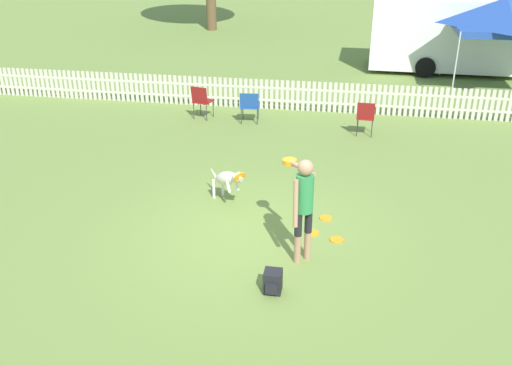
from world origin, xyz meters
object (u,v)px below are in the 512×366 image
folding_chair_blue_left (201,99)px  canopy_tent_main (504,14)px  folding_chair_green_right (366,115)px  frisbee_near_dog (326,218)px  frisbee_midfield (337,240)px  folding_chair_center (250,104)px  handler_person (303,198)px  leaping_dog (227,179)px  backpack_on_grass (273,282)px  equipment_trailer (445,32)px  frisbee_near_handler (312,233)px

folding_chair_blue_left → canopy_tent_main: bearing=-137.9°
folding_chair_green_right → frisbee_near_dog: bearing=84.1°
frisbee_midfield → folding_chair_center: 6.31m
frisbee_midfield → folding_chair_blue_left: bearing=123.8°
folding_chair_center → folding_chair_green_right: 3.05m
folding_chair_center → folding_chair_green_right: size_ratio=0.96×
handler_person → leaping_dog: bearing=90.2°
handler_person → backpack_on_grass: (-0.32, -0.97, -0.93)m
frisbee_near_dog → equipment_trailer: size_ratio=0.04×
frisbee_midfield → equipment_trailer: bearing=76.0°
handler_person → frisbee_near_handler: size_ratio=7.43×
equipment_trailer → canopy_tent_main: bearing=-57.4°
handler_person → equipment_trailer: equipment_trailer is taller
folding_chair_center → equipment_trailer: size_ratio=0.14×
frisbee_near_handler → folding_chair_green_right: (0.88, 5.10, 0.52)m
handler_person → folding_chair_green_right: (1.00, 5.93, -0.57)m
folding_chair_blue_left → frisbee_midfield: bearing=137.5°
frisbee_near_dog → frisbee_midfield: 0.77m
leaping_dog → canopy_tent_main: (6.61, 9.34, 1.77)m
folding_chair_blue_left → frisbee_near_dog: bearing=139.5°
backpack_on_grass → equipment_trailer: bearing=74.3°
handler_person → canopy_tent_main: canopy_tent_main is taller
frisbee_near_handler → backpack_on_grass: 1.86m
leaping_dog → handler_person: bearing=90.2°
handler_person → frisbee_midfield: handler_person is taller
frisbee_near_dog → equipment_trailer: equipment_trailer is taller
frisbee_near_dog → equipment_trailer: 12.36m
frisbee_near_handler → folding_chair_green_right: 5.21m
leaping_dog → backpack_on_grass: 2.97m
canopy_tent_main → folding_chair_center: bearing=-146.7°
leaping_dog → canopy_tent_main: 11.58m
frisbee_near_dog → folding_chair_green_right: (0.68, 4.53, 0.52)m
frisbee_near_handler → canopy_tent_main: (4.91, 10.20, 2.29)m
leaping_dog → frisbee_midfield: bearing=111.4°
frisbee_near_dog → canopy_tent_main: (4.71, 9.63, 2.29)m
folding_chair_center → frisbee_near_dog: bearing=109.4°
equipment_trailer → backpack_on_grass: bearing=-104.6°
leaping_dog → folding_chair_green_right: folding_chair_green_right is taller
folding_chair_green_right → equipment_trailer: bearing=-107.5°
frisbee_near_handler → equipment_trailer: (3.57, 12.40, 1.31)m
folding_chair_blue_left → equipment_trailer: equipment_trailer is taller
folding_chair_blue_left → equipment_trailer: 9.76m
handler_person → backpack_on_grass: handler_person is taller
frisbee_midfield → canopy_tent_main: canopy_tent_main is taller
folding_chair_green_right → leaping_dog: bearing=61.3°
backpack_on_grass → folding_chair_center: bearing=103.0°
leaping_dog → folding_chair_center: folding_chair_center is taller
frisbee_near_dog → folding_chair_center: size_ratio=0.28×
canopy_tent_main → backpack_on_grass: bearing=-114.0°
equipment_trailer → frisbee_midfield: bearing=-102.9°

